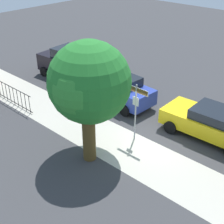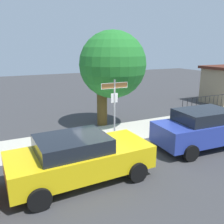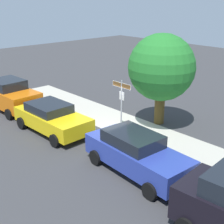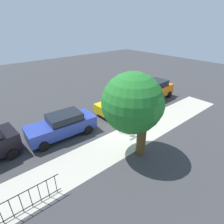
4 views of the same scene
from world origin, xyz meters
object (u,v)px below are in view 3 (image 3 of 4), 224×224
at_px(street_sign, 122,97).
at_px(car_orange, 10,95).
at_px(car_yellow, 52,117).
at_px(car_blue, 136,153).
at_px(shade_tree, 161,66).

relative_size(street_sign, car_orange, 0.65).
xyz_separation_m(car_yellow, car_blue, (5.72, 0.24, 0.06)).
bearing_deg(car_orange, car_yellow, -3.08).
height_order(street_sign, car_blue, street_sign).
xyz_separation_m(shade_tree, car_orange, (-7.94, -4.63, -2.36)).
height_order(street_sign, car_yellow, street_sign).
distance_m(shade_tree, car_yellow, 6.20).
height_order(street_sign, car_orange, street_sign).
xyz_separation_m(street_sign, car_yellow, (-2.51, -2.54, -1.16)).
bearing_deg(shade_tree, car_blue, -60.74).
bearing_deg(car_yellow, car_orange, 178.28).
relative_size(street_sign, car_yellow, 0.62).
relative_size(shade_tree, car_orange, 1.15).
bearing_deg(street_sign, car_orange, -160.48).
distance_m(car_orange, car_blue, 10.39).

